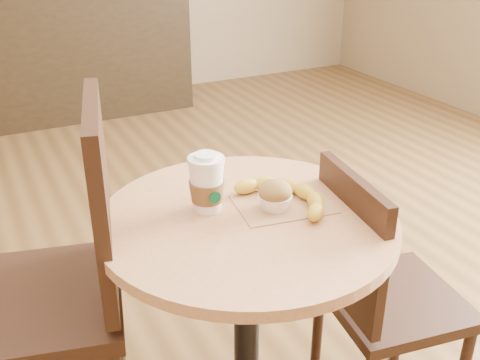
# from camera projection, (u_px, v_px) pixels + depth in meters

# --- Properties ---
(cafe_table) EXTENTS (0.75, 0.75, 0.75)m
(cafe_table) POSITION_uv_depth(u_px,v_px,m) (247.00, 282.00, 1.48)
(cafe_table) COLOR black
(cafe_table) RESTS_ON ground
(chair_left) EXTENTS (0.55, 0.55, 1.04)m
(chair_left) POSITION_uv_depth(u_px,v_px,m) (58.00, 281.00, 1.45)
(chair_left) COLOR black
(chair_left) RESTS_ON ground
(chair_right) EXTENTS (0.42, 0.42, 0.83)m
(chair_right) POSITION_uv_depth(u_px,v_px,m) (377.00, 291.00, 1.59)
(chair_right) COLOR black
(chair_right) RESTS_ON ground
(service_counter) EXTENTS (2.30, 0.65, 1.04)m
(service_counter) POSITION_uv_depth(u_px,v_px,m) (36.00, 49.00, 4.12)
(service_counter) COLOR black
(service_counter) RESTS_ON ground
(kraft_bag) EXTENTS (0.26, 0.21, 0.00)m
(kraft_bag) POSITION_uv_depth(u_px,v_px,m) (283.00, 204.00, 1.44)
(kraft_bag) COLOR #A67950
(kraft_bag) RESTS_ON cafe_table
(coffee_cup) EXTENTS (0.09, 0.09, 0.15)m
(coffee_cup) POSITION_uv_depth(u_px,v_px,m) (207.00, 185.00, 1.39)
(coffee_cup) COLOR white
(coffee_cup) RESTS_ON cafe_table
(muffin) EXTENTS (0.09, 0.09, 0.08)m
(muffin) POSITION_uv_depth(u_px,v_px,m) (275.00, 195.00, 1.40)
(muffin) COLOR white
(muffin) RESTS_ON kraft_bag
(banana) EXTENTS (0.27, 0.32, 0.04)m
(banana) POSITION_uv_depth(u_px,v_px,m) (286.00, 197.00, 1.43)
(banana) COLOR gold
(banana) RESTS_ON kraft_bag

